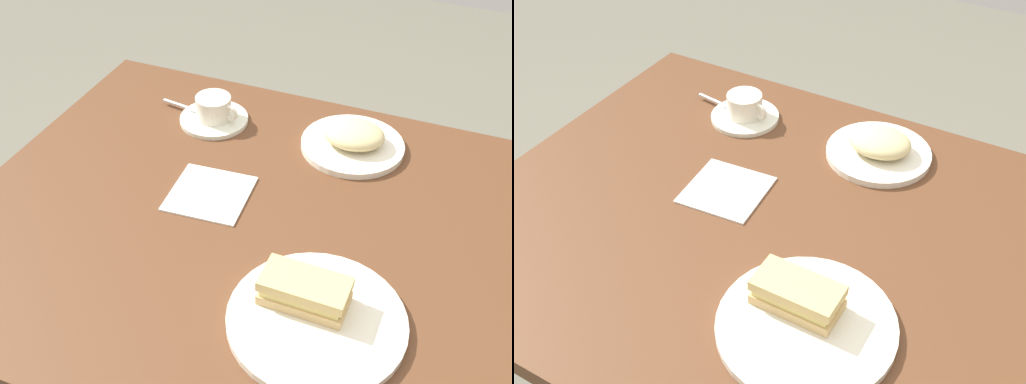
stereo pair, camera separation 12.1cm
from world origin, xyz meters
TOP-DOWN VIEW (x-y plane):
  - dining_table at (0.00, 0.00)m, footprint 1.09×0.91m
  - sandwich_plate at (0.18, -0.18)m, footprint 0.28×0.28m
  - sandwich_front at (0.15, -0.16)m, footprint 0.14×0.07m
  - coffee_saucer at (-0.21, 0.28)m, footprint 0.15×0.15m
  - coffee_cup at (-0.21, 0.28)m, footprint 0.10×0.08m
  - spoon at (-0.28, 0.29)m, footprint 0.10×0.03m
  - side_plate at (0.11, 0.29)m, footprint 0.22×0.22m
  - side_food_pile at (0.11, 0.29)m, footprint 0.13×0.11m
  - napkin at (-0.11, 0.04)m, footprint 0.16×0.16m

SIDE VIEW (x-z plane):
  - dining_table at x=0.00m, z-range 0.30..1.08m
  - napkin at x=-0.11m, z-range 0.78..0.78m
  - coffee_saucer at x=-0.21m, z-range 0.78..0.79m
  - sandwich_plate at x=0.18m, z-range 0.78..0.79m
  - side_plate at x=0.11m, z-range 0.78..0.79m
  - spoon at x=-0.28m, z-range 0.79..0.79m
  - side_food_pile at x=0.11m, z-range 0.79..0.84m
  - coffee_cup at x=-0.21m, z-range 0.79..0.84m
  - sandwich_front at x=0.15m, z-range 0.79..0.84m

